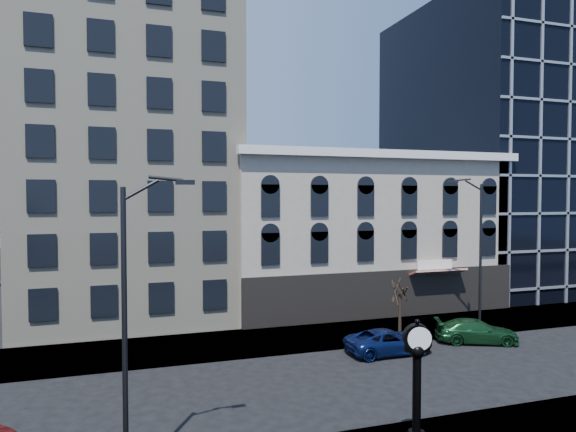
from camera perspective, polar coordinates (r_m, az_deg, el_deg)
name	(u,v)px	position (r m, az deg, el deg)	size (l,w,h in m)	color
ground	(274,391)	(25.25, -1.57, -18.85)	(160.00, 160.00, 0.00)	black
sidewalk_far	(237,343)	(32.59, -5.71, -13.88)	(160.00, 6.00, 0.12)	gray
cream_tower	(127,63)	(42.75, -17.47, 15.93)	(15.90, 15.40, 42.50)	beige
victorian_row	(358,234)	(42.91, 7.77, -1.98)	(22.60, 11.19, 12.50)	#B3A794
glass_office	(512,149)	(58.46, 23.61, 6.79)	(20.00, 20.15, 28.00)	black
street_clock	(417,390)	(19.62, 14.11, -18.27)	(1.05, 1.05, 4.63)	black
street_lamp_near	(147,246)	(16.71, -15.35, -3.26)	(2.53, 0.39, 9.76)	black
street_lamp_far	(470,213)	(36.65, 19.55, 0.28)	(2.60, 1.09, 10.37)	black
bare_tree_far	(400,285)	(34.23, 12.35, -7.47)	(2.51, 2.51, 4.31)	black
car_far_a	(389,342)	(30.96, 11.13, -13.53)	(2.34, 5.08, 1.41)	#0C194C
car_far_b	(476,331)	(34.62, 20.21, -11.92)	(2.01, 4.96, 1.44)	#143F1E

